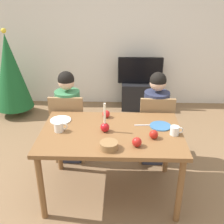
% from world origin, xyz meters
% --- Properties ---
extents(ground_plane, '(7.68, 7.68, 0.00)m').
position_xyz_m(ground_plane, '(0.00, 0.00, 0.00)').
color(ground_plane, brown).
extents(back_wall, '(6.40, 0.10, 2.60)m').
position_xyz_m(back_wall, '(0.00, 2.60, 1.30)').
color(back_wall, silver).
rests_on(back_wall, ground).
extents(dining_table, '(1.40, 0.90, 0.75)m').
position_xyz_m(dining_table, '(0.00, 0.00, 0.67)').
color(dining_table, brown).
rests_on(dining_table, ground).
extents(chair_left, '(0.40, 0.40, 0.90)m').
position_xyz_m(chair_left, '(-0.55, 0.61, 0.51)').
color(chair_left, '#99754C').
rests_on(chair_left, ground).
extents(chair_right, '(0.40, 0.40, 0.90)m').
position_xyz_m(chair_right, '(0.52, 0.61, 0.51)').
color(chair_right, '#99754C').
rests_on(chair_right, ground).
extents(person_left_child, '(0.30, 0.30, 1.17)m').
position_xyz_m(person_left_child, '(-0.55, 0.64, 0.57)').
color(person_left_child, '#33384C').
rests_on(person_left_child, ground).
extents(person_right_child, '(0.30, 0.30, 1.17)m').
position_xyz_m(person_right_child, '(0.52, 0.64, 0.57)').
color(person_right_child, '#33384C').
rests_on(person_right_child, ground).
extents(tv_stand, '(0.64, 0.40, 0.48)m').
position_xyz_m(tv_stand, '(0.43, 2.30, 0.24)').
color(tv_stand, black).
rests_on(tv_stand, ground).
extents(tv, '(0.79, 0.05, 0.46)m').
position_xyz_m(tv, '(0.43, 2.30, 0.71)').
color(tv, black).
rests_on(tv, tv_stand).
extents(christmas_tree, '(0.63, 0.63, 1.47)m').
position_xyz_m(christmas_tree, '(-1.75, 1.95, 0.76)').
color(christmas_tree, brown).
rests_on(christmas_tree, ground).
extents(candle_centerpiece, '(0.09, 0.09, 0.30)m').
position_xyz_m(candle_centerpiece, '(-0.06, 0.00, 0.81)').
color(candle_centerpiece, red).
rests_on(candle_centerpiece, dining_table).
extents(plate_left, '(0.22, 0.22, 0.01)m').
position_xyz_m(plate_left, '(-0.55, 0.22, 0.76)').
color(plate_left, white).
rests_on(plate_left, dining_table).
extents(plate_right, '(0.22, 0.22, 0.01)m').
position_xyz_m(plate_right, '(0.50, 0.12, 0.76)').
color(plate_right, teal).
rests_on(plate_right, dining_table).
extents(mug_left, '(0.14, 0.09, 0.10)m').
position_xyz_m(mug_left, '(-0.52, -0.01, 0.80)').
color(mug_left, silver).
rests_on(mug_left, dining_table).
extents(mug_right, '(0.13, 0.08, 0.09)m').
position_xyz_m(mug_right, '(0.62, -0.04, 0.79)').
color(mug_right, white).
rests_on(mug_right, dining_table).
extents(fork_right, '(0.18, 0.02, 0.01)m').
position_xyz_m(fork_right, '(0.32, 0.14, 0.75)').
color(fork_right, silver).
rests_on(fork_right, dining_table).
extents(bowl_walnuts, '(0.16, 0.16, 0.07)m').
position_xyz_m(bowl_walnuts, '(-0.01, -0.31, 0.78)').
color(bowl_walnuts, olive).
rests_on(bowl_walnuts, dining_table).
extents(apple_near_candle, '(0.08, 0.08, 0.08)m').
position_xyz_m(apple_near_candle, '(0.40, -0.12, 0.79)').
color(apple_near_candle, '#AE1E14').
rests_on(apple_near_candle, dining_table).
extents(apple_by_left_plate, '(0.08, 0.08, 0.08)m').
position_xyz_m(apple_by_left_plate, '(-0.07, 0.32, 0.79)').
color(apple_by_left_plate, red).
rests_on(apple_by_left_plate, dining_table).
extents(apple_by_right_mug, '(0.09, 0.09, 0.09)m').
position_xyz_m(apple_by_right_mug, '(0.24, -0.27, 0.79)').
color(apple_by_right_mug, '#AF1C17').
rests_on(apple_by_right_mug, dining_table).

